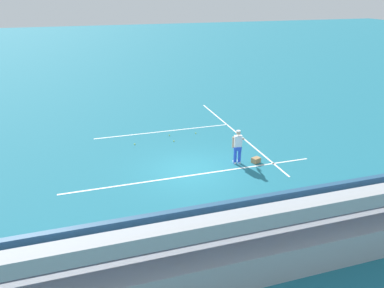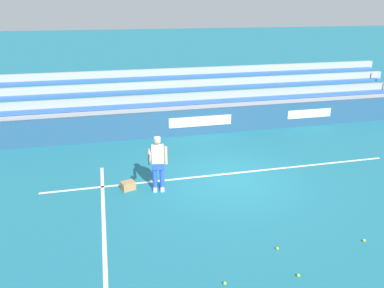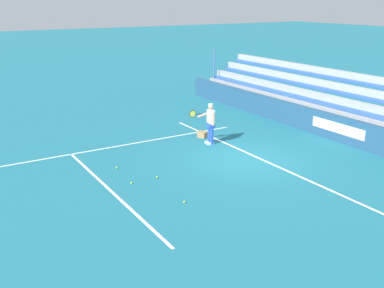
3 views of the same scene
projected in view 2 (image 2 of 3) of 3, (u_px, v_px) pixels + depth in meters
The scene contains 11 objects.
ground_plane at pixel (232, 180), 12.21m from camera, with size 160.00×160.00×0.00m, color #1E6B7F.
court_baseline_white at pixel (227, 174), 12.66m from camera, with size 12.00×0.10×0.01m, color white.
court_sideline_white at pixel (106, 284), 7.67m from camera, with size 0.10×12.00×0.01m, color white.
back_wall_sponsor_board at pixel (196, 122), 16.40m from camera, with size 22.58×0.25×1.10m.
bleacher_stand at pixel (187, 107), 18.00m from camera, with size 21.45×2.40×2.95m.
tennis_player at pixel (158, 163), 11.28m from camera, with size 0.67×0.97×1.71m.
ball_box_cardboard at pixel (128, 186), 11.56m from camera, with size 0.40×0.30×0.26m, color #A87F51.
tennis_ball_stray_back at pixel (277, 248), 8.74m from camera, with size 0.07×0.07×0.07m, color #CCE533.
tennis_ball_far_right at pixel (225, 283), 7.65m from camera, with size 0.07×0.07×0.07m, color #CCE533.
tennis_ball_by_box at pixel (298, 275), 7.88m from camera, with size 0.07×0.07×0.07m, color #CCE533.
tennis_ball_far_left at pixel (364, 241), 9.04m from camera, with size 0.07×0.07×0.07m, color #CCE533.
Camera 2 is at (3.82, 10.41, 5.39)m, focal length 35.00 mm.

